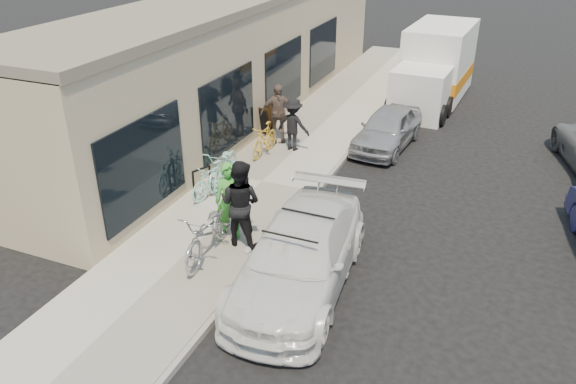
% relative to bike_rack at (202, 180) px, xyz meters
% --- Properties ---
extents(ground, '(120.00, 120.00, 0.00)m').
position_rel_bike_rack_xyz_m(ground, '(3.00, -1.59, -0.64)').
color(ground, black).
rests_on(ground, ground).
extents(sidewalk, '(3.00, 34.00, 0.15)m').
position_rel_bike_rack_xyz_m(sidewalk, '(1.00, 1.41, -0.57)').
color(sidewalk, '#A6A195').
rests_on(sidewalk, ground).
extents(curb, '(0.12, 34.00, 0.13)m').
position_rel_bike_rack_xyz_m(curb, '(2.55, 1.41, -0.58)').
color(curb, gray).
rests_on(curb, ground).
extents(storefront, '(3.60, 20.00, 4.22)m').
position_rel_bike_rack_xyz_m(storefront, '(-2.24, 6.40, 1.48)').
color(storefront, '#C4AE88').
rests_on(storefront, ground).
extents(bike_rack, '(0.25, 0.54, 0.81)m').
position_rel_bike_rack_xyz_m(bike_rack, '(0.00, 0.00, 0.00)').
color(bike_rack, black).
rests_on(bike_rack, sidewalk).
extents(sandwich_board, '(0.72, 0.73, 0.95)m').
position_rel_bike_rack_xyz_m(sandwich_board, '(-0.37, 4.63, -0.00)').
color(sandwich_board, black).
rests_on(sandwich_board, sidewalk).
extents(sedan_white, '(2.38, 4.99, 1.45)m').
position_rel_bike_rack_xyz_m(sedan_white, '(3.59, -2.32, 0.06)').
color(sedan_white, silver).
rests_on(sedan_white, ground).
extents(sedan_silver, '(1.76, 3.71, 1.22)m').
position_rel_bike_rack_xyz_m(sedan_silver, '(3.43, 5.45, -0.03)').
color(sedan_silver, '#999A9E').
rests_on(sedan_silver, ground).
extents(moving_truck, '(2.40, 5.77, 2.79)m').
position_rel_bike_rack_xyz_m(moving_truck, '(3.91, 10.81, 0.59)').
color(moving_truck, silver).
rests_on(moving_truck, ground).
extents(tandem_bike, '(0.94, 2.21, 1.13)m').
position_rel_bike_rack_xyz_m(tandem_bike, '(1.52, -2.26, 0.07)').
color(tandem_bike, '#ADADAF').
rests_on(tandem_bike, sidewalk).
extents(woman_rider, '(0.76, 0.64, 1.78)m').
position_rel_bike_rack_xyz_m(woman_rider, '(1.56, -1.40, 0.40)').
color(woman_rider, green).
rests_on(woman_rider, sidewalk).
extents(man_standing, '(0.98, 0.77, 1.96)m').
position_rel_bike_rack_xyz_m(man_standing, '(1.91, -1.55, 0.49)').
color(man_standing, black).
rests_on(man_standing, sidewalk).
extents(cruiser_bike_a, '(0.75, 1.55, 0.90)m').
position_rel_bike_rack_xyz_m(cruiser_bike_a, '(0.20, 0.17, -0.04)').
color(cruiser_bike_a, '#92D9CE').
rests_on(cruiser_bike_a, sidewalk).
extents(cruiser_bike_b, '(0.92, 2.01, 1.02)m').
position_rel_bike_rack_xyz_m(cruiser_bike_b, '(0.10, 0.94, 0.02)').
color(cruiser_bike_b, '#92D9CE').
rests_on(cruiser_bike_b, sidewalk).
extents(cruiser_bike_c, '(0.48, 1.57, 0.94)m').
position_rel_bike_rack_xyz_m(cruiser_bike_c, '(0.29, 3.14, -0.02)').
color(cruiser_bike_c, gold).
rests_on(cruiser_bike_c, sidewalk).
extents(bystander_a, '(1.08, 0.68, 1.60)m').
position_rel_bike_rack_xyz_m(bystander_a, '(0.93, 3.80, 0.31)').
color(bystander_a, black).
rests_on(bystander_a, sidewalk).
extents(bystander_b, '(1.16, 0.95, 1.84)m').
position_rel_bike_rack_xyz_m(bystander_b, '(0.24, 4.22, 0.43)').
color(bystander_b, brown).
rests_on(bystander_b, sidewalk).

